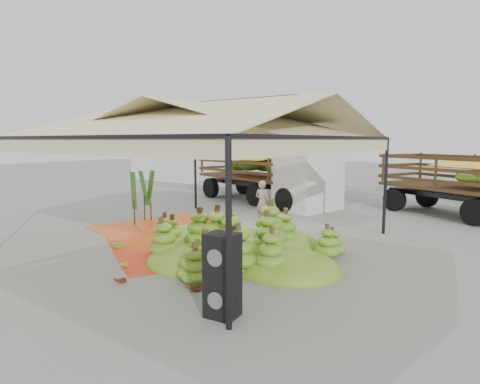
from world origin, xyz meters
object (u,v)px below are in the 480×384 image
Objects in this scene: speaker_stack at (222,275)px; vendor at (262,203)px; truck_left at (269,170)px; banana_heap at (238,230)px.

vendor is at bearing 110.34° from speaker_stack.
truck_left is (-2.42, 4.32, 0.79)m from vendor.
vendor is at bearing 113.86° from banana_heap.
banana_heap is at bearing 114.76° from speaker_stack.
banana_heap is 4.33× the size of speaker_stack.
banana_heap is 3.95m from vendor.
vendor reaches higher than banana_heap.
speaker_stack is at bearing -57.72° from banana_heap.
vendor is (-1.60, 3.61, 0.11)m from banana_heap.
truck_left reaches higher than speaker_stack.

